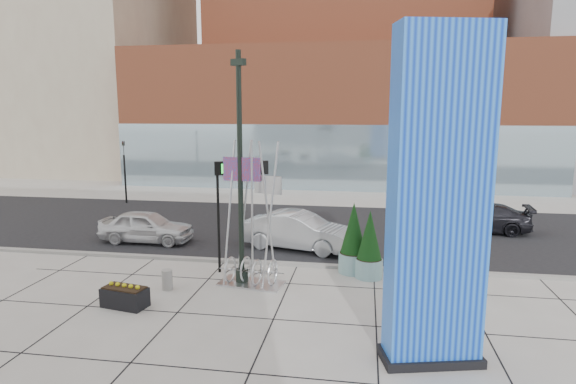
# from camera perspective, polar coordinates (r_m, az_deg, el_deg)

# --- Properties ---
(ground) EXTENTS (160.00, 160.00, 0.00)m
(ground) POSITION_cam_1_polar(r_m,az_deg,el_deg) (15.85, -4.68, -13.08)
(ground) COLOR #9E9991
(ground) RESTS_ON ground
(street_asphalt) EXTENTS (80.00, 12.00, 0.02)m
(street_asphalt) POSITION_cam_1_polar(r_m,az_deg,el_deg) (25.19, 0.76, -4.31)
(street_asphalt) COLOR black
(street_asphalt) RESTS_ON ground
(curb_edge) EXTENTS (80.00, 0.30, 0.12)m
(curb_edge) POSITION_cam_1_polar(r_m,az_deg,el_deg) (19.49, -1.85, -8.42)
(curb_edge) COLOR gray
(curb_edge) RESTS_ON ground
(tower_podium) EXTENTS (34.00, 10.00, 11.00)m
(tower_podium) POSITION_cam_1_polar(r_m,az_deg,el_deg) (41.25, 5.68, 8.86)
(tower_podium) COLOR #AF5333
(tower_podium) RESTS_ON ground
(tower_glass_front) EXTENTS (34.00, 0.60, 5.00)m
(tower_glass_front) POSITION_cam_1_polar(r_m,az_deg,el_deg) (36.64, 5.13, 4.05)
(tower_glass_front) COLOR #8CA5B2
(tower_glass_front) RESTS_ON ground
(building_beige_left) EXTENTS (18.00, 20.00, 34.00)m
(building_beige_left) POSITION_cam_1_polar(r_m,az_deg,el_deg) (57.55, -23.42, 19.91)
(building_beige_left) COLOR gray
(building_beige_left) RESTS_ON ground
(blue_pylon) EXTENTS (2.60, 1.61, 8.06)m
(blue_pylon) POSITION_cam_1_polar(r_m,az_deg,el_deg) (11.81, 17.35, -1.68)
(blue_pylon) COLOR #0C34BC
(blue_pylon) RESTS_ON ground
(lamp_post) EXTENTS (0.55, 0.45, 8.09)m
(lamp_post) POSITION_cam_1_polar(r_m,az_deg,el_deg) (16.78, -5.65, 0.00)
(lamp_post) COLOR black
(lamp_post) RESTS_ON ground
(public_art_sculpture) EXTENTS (2.42, 1.49, 5.14)m
(public_art_sculpture) POSITION_cam_1_polar(r_m,az_deg,el_deg) (17.06, -4.35, -6.59)
(public_art_sculpture) COLOR silver
(public_art_sculpture) RESTS_ON ground
(concrete_bollard) EXTENTS (0.36, 0.36, 0.71)m
(concrete_bollard) POSITION_cam_1_polar(r_m,az_deg,el_deg) (17.34, -14.12, -10.05)
(concrete_bollard) COLOR gray
(concrete_bollard) RESTS_ON ground
(overhead_street_sign) EXTENTS (1.95, 0.81, 4.24)m
(overhead_street_sign) POSITION_cam_1_polar(r_m,az_deg,el_deg) (17.77, -6.15, 1.63)
(overhead_street_sign) COLOR black
(overhead_street_sign) RESTS_ON ground
(round_planter_east) EXTENTS (0.99, 0.99, 2.48)m
(round_planter_east) POSITION_cam_1_polar(r_m,az_deg,el_deg) (17.32, 19.96, -7.52)
(round_planter_east) COLOR #84B0B1
(round_planter_east) RESTS_ON ground
(round_planter_mid) EXTENTS (1.09, 1.09, 2.72)m
(round_planter_mid) POSITION_cam_1_polar(r_m,az_deg,el_deg) (18.42, 7.75, -5.60)
(round_planter_mid) COLOR #84B0B1
(round_planter_mid) RESTS_ON ground
(round_planter_west) EXTENTS (1.01, 1.01, 2.54)m
(round_planter_west) POSITION_cam_1_polar(r_m,az_deg,el_deg) (17.98, 9.63, -6.33)
(round_planter_west) COLOR #84B0B1
(round_planter_west) RESTS_ON ground
(box_planter_north) EXTENTS (1.51, 0.96, 0.77)m
(box_planter_north) POSITION_cam_1_polar(r_m,az_deg,el_deg) (16.31, -18.78, -11.57)
(box_planter_north) COLOR black
(box_planter_north) RESTS_ON ground
(car_white_west) EXTENTS (4.33, 1.76, 1.47)m
(car_white_west) POSITION_cam_1_polar(r_m,az_deg,el_deg) (23.42, -16.44, -3.97)
(car_white_west) COLOR silver
(car_white_west) RESTS_ON ground
(car_silver_mid) EXTENTS (5.26, 2.92, 1.64)m
(car_silver_mid) POSITION_cam_1_polar(r_m,az_deg,el_deg) (21.33, 1.26, -4.67)
(car_silver_mid) COLOR #B3B7BB
(car_silver_mid) RESTS_ON ground
(car_dark_east) EXTENTS (5.06, 2.41, 1.42)m
(car_dark_east) POSITION_cam_1_polar(r_m,az_deg,el_deg) (26.23, 21.71, -2.87)
(car_dark_east) COLOR black
(car_dark_east) RESTS_ON ground
(traffic_signal) EXTENTS (0.15, 0.18, 4.10)m
(traffic_signal) POSITION_cam_1_polar(r_m,az_deg,el_deg) (33.28, -18.80, 2.64)
(traffic_signal) COLOR black
(traffic_signal) RESTS_ON ground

